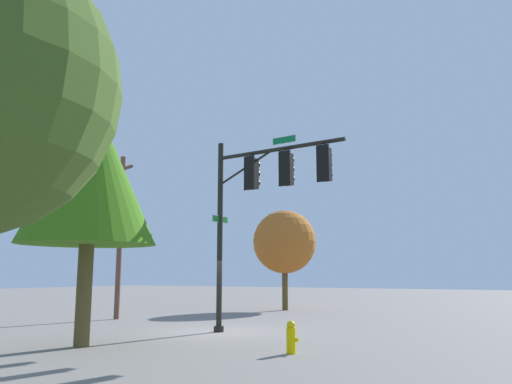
{
  "coord_description": "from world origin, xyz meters",
  "views": [
    {
      "loc": [
        10.32,
        -15.42,
        2.0
      ],
      "look_at": [
        1.46,
        0.11,
        4.94
      ],
      "focal_mm": 35.45,
      "sensor_mm": 36.0,
      "label": 1
    }
  ],
  "objects": [
    {
      "name": "ground_plane",
      "position": [
        0.0,
        0.0,
        0.0
      ],
      "size": [
        120.0,
        120.0,
        0.0
      ],
      "primitive_type": "plane",
      "color": "slate"
    },
    {
      "name": "tree_mid",
      "position": [
        -1.26,
        -5.06,
        5.06
      ],
      "size": [
        3.98,
        3.98,
        7.3
      ],
      "color": "brown",
      "rests_on": "ground_plane"
    },
    {
      "name": "tree_near",
      "position": [
        -2.92,
        11.17,
        3.9
      ],
      "size": [
        3.68,
        3.68,
        5.76
      ],
      "color": "brown",
      "rests_on": "ground_plane"
    },
    {
      "name": "fire_hydrant",
      "position": [
        4.44,
        -3.27,
        0.41
      ],
      "size": [
        0.33,
        0.24,
        0.83
      ],
      "color": "#E4C903",
      "rests_on": "ground_plane"
    },
    {
      "name": "utility_pole",
      "position": [
        -7.0,
        2.03,
        3.98
      ],
      "size": [
        1.74,
        0.69,
        7.62
      ],
      "color": "brown",
      "rests_on": "ground_plane"
    },
    {
      "name": "signal_pole_assembly",
      "position": [
        1.95,
        -0.1,
        4.95
      ],
      "size": [
        5.2,
        0.97,
        6.9
      ],
      "color": "black",
      "rests_on": "ground_plane"
    }
  ]
}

